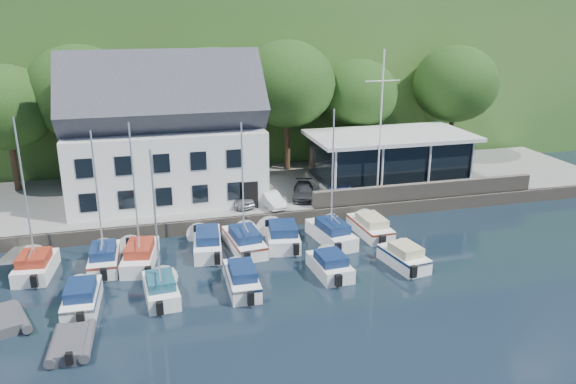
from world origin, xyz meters
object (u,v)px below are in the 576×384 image
at_px(boat_r1_6, 332,175).
at_px(boat_r2_3, 330,263).
at_px(boat_r1_1, 98,196).
at_px(boat_r1_4, 243,184).
at_px(boat_r1_3, 207,240).
at_px(car_silver, 238,196).
at_px(harbor_building, 165,142).
at_px(boat_r1_0, 26,204).
at_px(boat_r2_4, 404,255).
at_px(club_pavilion, 389,158).
at_px(boat_r1_2, 135,195).
at_px(flagpole, 380,126).
at_px(boat_r1_7, 370,225).
at_px(car_white, 271,199).
at_px(dinghy_0, 5,318).
at_px(boat_r2_1, 156,225).
at_px(boat_r2_0, 82,295).
at_px(dinghy_1, 72,342).
at_px(car_blue, 340,187).
at_px(boat_r1_5, 282,234).
at_px(car_dgrey, 303,191).
at_px(boat_r2_2, 242,276).

height_order(boat_r1_6, boat_r2_3, boat_r1_6).
height_order(boat_r1_1, boat_r1_4, boat_r1_1).
bearing_deg(boat_r1_3, car_silver, 68.09).
xyz_separation_m(harbor_building, boat_r1_1, (-4.40, -9.36, -0.87)).
bearing_deg(boat_r2_3, boat_r1_4, 127.40).
height_order(boat_r1_0, boat_r2_4, boat_r1_0).
xyz_separation_m(club_pavilion, boat_r1_2, (-20.31, -8.98, 1.38)).
distance_m(flagpole, boat_r1_1, 20.58).
bearing_deg(boat_r1_7, boat_r1_6, -173.10).
relative_size(car_white, dinghy_0, 1.04).
height_order(boat_r1_7, boat_r2_1, boat_r2_1).
bearing_deg(car_silver, club_pavilion, -1.81).
height_order(boat_r1_1, boat_r1_3, boat_r1_1).
height_order(flagpole, boat_r1_3, flagpole).
xyz_separation_m(car_white, boat_r1_7, (5.93, -4.65, -0.86)).
height_order(boat_r1_0, boat_r2_0, boat_r1_0).
bearing_deg(harbor_building, boat_r1_2, -103.70).
bearing_deg(car_white, flagpole, -12.71).
height_order(car_silver, boat_r1_2, boat_r1_2).
relative_size(boat_r1_2, dinghy_1, 2.72).
bearing_deg(boat_r1_4, car_blue, 28.34).
distance_m(car_white, boat_r2_1, 13.45).
xyz_separation_m(club_pavilion, boat_r2_3, (-9.63, -13.15, -2.37)).
xyz_separation_m(flagpole, boat_r1_3, (-13.55, -4.41, -5.79)).
relative_size(boat_r1_1, boat_r1_3, 1.34).
relative_size(boat_r1_0, boat_r2_3, 1.75).
xyz_separation_m(boat_r1_2, boat_r1_5, (9.06, 0.74, -3.68)).
distance_m(boat_r1_0, boat_r1_7, 21.57).
height_order(car_blue, boat_r2_1, boat_r2_1).
bearing_deg(boat_r1_6, car_dgrey, 81.93).
distance_m(club_pavilion, dinghy_1, 29.36).
relative_size(boat_r1_6, boat_r2_2, 1.55).
height_order(harbor_building, boat_r2_4, harbor_building).
xyz_separation_m(boat_r1_0, dinghy_0, (-0.62, -5.46, -3.99)).
distance_m(boat_r1_7, dinghy_1, 20.73).
distance_m(flagpole, boat_r2_3, 13.19).
bearing_deg(boat_r1_1, boat_r1_5, 4.88).
distance_m(harbor_building, boat_r1_6, 13.56).
bearing_deg(boat_r1_3, car_dgrey, 42.05).
bearing_deg(boat_r1_1, flagpole, 16.40).
distance_m(boat_r1_0, boat_r1_3, 10.74).
xyz_separation_m(boat_r1_3, boat_r2_2, (1.21, -5.55, -0.02)).
bearing_deg(boat_r2_4, dinghy_1, -176.91).
bearing_deg(dinghy_0, boat_r2_0, -9.93).
xyz_separation_m(car_silver, boat_r1_7, (8.18, -5.62, -0.92)).
height_order(boat_r1_4, boat_r1_6, boat_r1_6).
height_order(flagpole, boat_r2_0, flagpole).
xyz_separation_m(boat_r2_0, boat_r2_1, (3.98, 0.11, 3.47)).
height_order(boat_r2_1, boat_r2_3, boat_r2_1).
xyz_separation_m(boat_r1_0, boat_r1_1, (3.81, 0.06, 0.11)).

